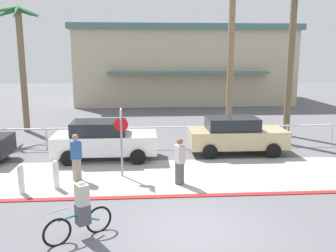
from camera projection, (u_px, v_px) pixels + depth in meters
ground_plane at (167, 140)px, 19.19m from camera, size 80.00×80.00×0.00m
sidewalk_strip at (178, 176)px, 13.51m from camera, size 44.00×4.00×0.02m
curb_paint at (183, 196)px, 11.55m from camera, size 44.00×0.24×0.03m
building_backdrop at (181, 64)px, 35.59m from camera, size 20.00×12.03×7.06m
rail_fence at (169, 130)px, 17.55m from camera, size 21.43×0.08×1.04m
stop_sign_bike_lane at (121, 133)px, 13.14m from camera, size 0.52×0.56×2.56m
bollard_2 at (21, 179)px, 11.68m from camera, size 0.20×0.20×1.00m
bollard_3 at (56, 174)px, 12.12m from camera, size 0.20×0.20×1.00m
palm_tree_1 at (19, 36)px, 20.30m from camera, size 3.42×3.19×7.18m
palm_tree_2 at (231, 13)px, 19.86m from camera, size 2.79×3.16×9.76m
palm_tree_3 at (294, 20)px, 19.05m from camera, size 2.84×3.49×8.27m
car_white_1 at (104, 140)px, 15.51m from camera, size 4.40×2.02×1.69m
car_tan_2 at (236, 135)px, 16.46m from camera, size 4.40×2.02×1.69m
cyclist_teal_0 at (81, 211)px, 8.83m from camera, size 1.54×1.07×1.50m
pedestrian_0 at (180, 163)px, 12.49m from camera, size 0.41×0.47×1.66m
pedestrian_1 at (76, 159)px, 12.86m from camera, size 0.45×0.38×1.72m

